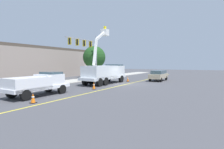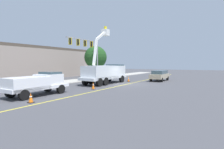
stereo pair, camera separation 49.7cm
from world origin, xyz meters
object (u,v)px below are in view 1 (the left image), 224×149
traffic_cone_mid_rear (128,79)px  traffic_signal_mast (87,48)px  utility_bucket_truck (105,72)px  service_pickup_truck (38,83)px  traffic_cone_mid_front (94,86)px  passing_minivan (159,75)px  traffic_cone_leading (33,98)px

traffic_cone_mid_rear → traffic_signal_mast: size_ratio=0.11×
utility_bucket_truck → traffic_cone_mid_rear: 4.49m
service_pickup_truck → traffic_cone_mid_front: bearing=-22.6°
passing_minivan → utility_bucket_truck: bearing=141.1°
traffic_cone_leading → traffic_signal_mast: bearing=20.8°
passing_minivan → traffic_cone_leading: (-20.35, 4.77, -0.62)m
service_pickup_truck → traffic_cone_mid_front: size_ratio=7.38×
traffic_cone_leading → traffic_cone_mid_front: (7.72, -0.32, 0.03)m
traffic_cone_leading → passing_minivan: bearing=-13.2°
service_pickup_truck → traffic_cone_mid_front: (5.53, -2.30, -0.74)m
traffic_cone_leading → traffic_signal_mast: traffic_signal_mast is taller
passing_minivan → traffic_cone_mid_front: (-12.64, 4.45, -0.59)m
traffic_cone_leading → traffic_cone_mid_front: 7.72m
service_pickup_truck → traffic_cone_leading: service_pickup_truck is taller
traffic_cone_mid_front → traffic_cone_mid_rear: (9.16, -0.46, 0.03)m
service_pickup_truck → utility_bucket_truck: bearing=-4.4°
utility_bucket_truck → traffic_cone_mid_front: (-5.30, -1.47, -1.26)m
utility_bucket_truck → service_pickup_truck: size_ratio=1.46×
passing_minivan → service_pickup_truck: bearing=159.6°
passing_minivan → traffic_cone_leading: passing_minivan is taller
traffic_cone_mid_front → traffic_cone_mid_rear: size_ratio=0.93×
utility_bucket_truck → traffic_cone_mid_front: utility_bucket_truck is taller
service_pickup_truck → passing_minivan: service_pickup_truck is taller
utility_bucket_truck → traffic_cone_mid_rear: bearing=-26.5°
passing_minivan → traffic_signal_mast: bearing=113.1°
passing_minivan → traffic_cone_mid_front: passing_minivan is taller
utility_bucket_truck → traffic_cone_mid_front: 5.64m
utility_bucket_truck → traffic_signal_mast: bearing=60.4°
service_pickup_truck → traffic_cone_leading: (-2.19, -1.98, -0.76)m
utility_bucket_truck → passing_minivan: bearing=-38.9°
passing_minivan → traffic_signal_mast: traffic_signal_mast is taller
passing_minivan → traffic_cone_mid_rear: 5.33m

